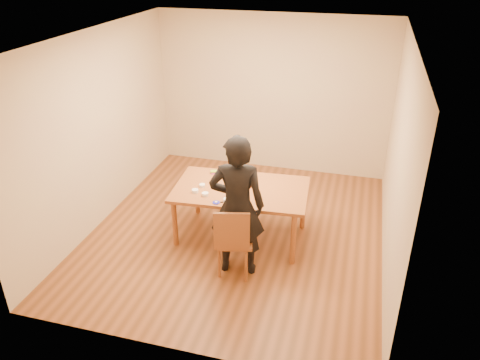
% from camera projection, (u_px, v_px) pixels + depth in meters
% --- Properties ---
extents(room_shell, '(4.00, 4.50, 2.70)m').
position_uv_depth(room_shell, '(244.00, 134.00, 6.35)').
color(room_shell, brown).
rests_on(room_shell, ground).
extents(dining_table, '(1.84, 1.17, 0.04)m').
position_uv_depth(dining_table, '(241.00, 190.00, 6.24)').
color(dining_table, brown).
rests_on(dining_table, floor).
extents(dining_chair, '(0.47, 0.47, 0.04)m').
position_uv_depth(dining_chair, '(236.00, 241.00, 5.67)').
color(dining_chair, brown).
rests_on(dining_chair, floor).
extents(cake_plate, '(0.29, 0.29, 0.02)m').
position_uv_depth(cake_plate, '(242.00, 184.00, 6.32)').
color(cake_plate, '#AD250B').
rests_on(cake_plate, dining_table).
extents(cake, '(0.21, 0.21, 0.07)m').
position_uv_depth(cake, '(242.00, 181.00, 6.30)').
color(cake, white).
rests_on(cake, cake_plate).
extents(frosting_dome, '(0.20, 0.20, 0.03)m').
position_uv_depth(frosting_dome, '(242.00, 178.00, 6.27)').
color(frosting_dome, white).
rests_on(frosting_dome, cake).
extents(frosting_tub, '(0.10, 0.10, 0.08)m').
position_uv_depth(frosting_tub, '(227.00, 202.00, 5.82)').
color(frosting_tub, white).
rests_on(frosting_tub, dining_table).
extents(frosting_lid, '(0.09, 0.09, 0.01)m').
position_uv_depth(frosting_lid, '(216.00, 203.00, 5.88)').
color(frosting_lid, '#1B1BB3').
rests_on(frosting_lid, dining_table).
extents(frosting_dollop, '(0.04, 0.04, 0.02)m').
position_uv_depth(frosting_dollop, '(216.00, 202.00, 5.87)').
color(frosting_dollop, white).
rests_on(frosting_dollop, frosting_lid).
extents(ramekin_green, '(0.09, 0.09, 0.04)m').
position_uv_depth(ramekin_green, '(205.00, 194.00, 6.04)').
color(ramekin_green, white).
rests_on(ramekin_green, dining_table).
extents(ramekin_yellow, '(0.08, 0.08, 0.04)m').
position_uv_depth(ramekin_yellow, '(202.00, 185.00, 6.26)').
color(ramekin_yellow, white).
rests_on(ramekin_yellow, dining_table).
extents(ramekin_multi, '(0.09, 0.09, 0.04)m').
position_uv_depth(ramekin_multi, '(195.00, 191.00, 6.12)').
color(ramekin_multi, white).
rests_on(ramekin_multi, dining_table).
extents(candy_box_pink, '(0.13, 0.10, 0.02)m').
position_uv_depth(candy_box_pink, '(215.00, 173.00, 6.63)').
color(candy_box_pink, '#D43273').
rests_on(candy_box_pink, dining_table).
extents(candy_box_green, '(0.14, 0.10, 0.02)m').
position_uv_depth(candy_box_green, '(215.00, 171.00, 6.62)').
color(candy_box_green, green).
rests_on(candy_box_green, candy_box_pink).
extents(spatula, '(0.17, 0.08, 0.01)m').
position_uv_depth(spatula, '(227.00, 202.00, 5.90)').
color(spatula, black).
rests_on(spatula, dining_table).
extents(person, '(0.72, 0.54, 1.81)m').
position_uv_depth(person, '(237.00, 207.00, 5.50)').
color(person, black).
rests_on(person, floor).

